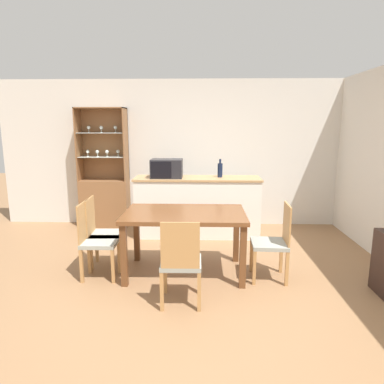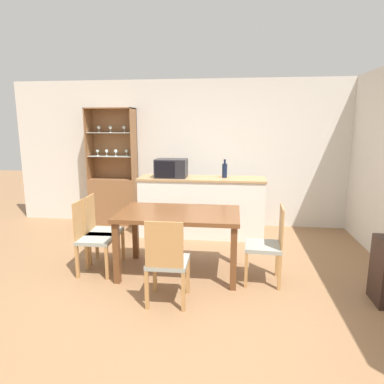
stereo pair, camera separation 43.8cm
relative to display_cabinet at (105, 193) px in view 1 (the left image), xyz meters
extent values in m
plane|color=#936B47|center=(1.54, -2.43, -0.59)|extent=(18.00, 18.00, 0.00)
cube|color=silver|center=(1.54, 0.20, 0.69)|extent=(6.80, 0.06, 2.55)
cube|color=white|center=(1.65, -0.50, -0.13)|extent=(1.98, 0.53, 0.93)
cube|color=tan|center=(1.65, -0.50, 0.35)|extent=(2.01, 0.56, 0.03)
cube|color=brown|center=(0.00, -0.01, -0.17)|extent=(0.83, 0.36, 0.83)
cube|color=brown|center=(0.00, 0.16, 0.86)|extent=(0.83, 0.02, 1.24)
cube|color=brown|center=(-0.41, -0.01, 0.86)|extent=(0.02, 0.36, 1.24)
cube|color=brown|center=(0.41, -0.01, 0.86)|extent=(0.02, 0.36, 1.24)
cube|color=brown|center=(0.00, -0.01, 1.47)|extent=(0.83, 0.36, 0.02)
cube|color=silver|center=(0.00, -0.01, 0.65)|extent=(0.79, 0.31, 0.01)
cube|color=silver|center=(0.00, -0.01, 1.06)|extent=(0.79, 0.31, 0.01)
cylinder|color=silver|center=(-0.26, -0.02, 0.66)|extent=(0.04, 0.04, 0.01)
cylinder|color=silver|center=(-0.26, -0.02, 0.69)|extent=(0.01, 0.01, 0.06)
sphere|color=silver|center=(-0.26, -0.02, 0.74)|extent=(0.06, 0.06, 0.06)
cylinder|color=silver|center=(-0.23, 0.02, 1.06)|extent=(0.04, 0.04, 0.01)
cylinder|color=silver|center=(-0.23, 0.02, 1.09)|extent=(0.01, 0.01, 0.06)
sphere|color=silver|center=(-0.23, 0.02, 1.15)|extent=(0.06, 0.06, 0.06)
cylinder|color=silver|center=(-0.09, -0.04, 0.66)|extent=(0.04, 0.04, 0.01)
cylinder|color=silver|center=(-0.09, -0.04, 0.69)|extent=(0.01, 0.01, 0.06)
sphere|color=silver|center=(-0.09, -0.04, 0.74)|extent=(0.06, 0.06, 0.06)
cylinder|color=silver|center=(0.00, -0.03, 1.06)|extent=(0.04, 0.04, 0.01)
cylinder|color=silver|center=(0.00, -0.03, 1.09)|extent=(0.01, 0.01, 0.06)
sphere|color=silver|center=(0.00, -0.03, 1.15)|extent=(0.06, 0.06, 0.06)
cylinder|color=silver|center=(0.09, -0.05, 0.66)|extent=(0.04, 0.04, 0.01)
cylinder|color=silver|center=(0.09, -0.05, 0.69)|extent=(0.01, 0.01, 0.06)
sphere|color=silver|center=(0.09, -0.05, 0.74)|extent=(0.06, 0.06, 0.06)
cylinder|color=silver|center=(0.23, 0.03, 1.06)|extent=(0.04, 0.04, 0.01)
cylinder|color=silver|center=(0.23, 0.03, 1.09)|extent=(0.01, 0.01, 0.06)
sphere|color=silver|center=(0.23, 0.03, 1.15)|extent=(0.06, 0.06, 0.06)
cylinder|color=silver|center=(0.26, 0.03, 0.66)|extent=(0.04, 0.04, 0.01)
cylinder|color=silver|center=(0.26, 0.03, 0.69)|extent=(0.01, 0.01, 0.06)
sphere|color=silver|center=(0.26, 0.03, 0.74)|extent=(0.06, 0.06, 0.06)
cube|color=brown|center=(1.52, -1.96, 0.15)|extent=(1.43, 0.87, 0.05)
cube|color=brown|center=(0.86, -2.33, -0.23)|extent=(0.07, 0.07, 0.72)
cube|color=brown|center=(2.17, -2.33, -0.23)|extent=(0.07, 0.07, 0.72)
cube|color=brown|center=(0.86, -1.58, -0.23)|extent=(0.07, 0.07, 0.72)
cube|color=brown|center=(2.17, -1.58, -0.23)|extent=(0.07, 0.07, 0.72)
cube|color=#999E93|center=(2.50, -2.09, -0.16)|extent=(0.42, 0.42, 0.05)
cube|color=#B7844C|center=(2.69, -2.10, 0.08)|extent=(0.03, 0.37, 0.45)
cube|color=#B7844C|center=(2.32, -2.26, -0.39)|extent=(0.04, 0.04, 0.40)
cube|color=#B7844C|center=(2.33, -1.90, -0.39)|extent=(0.04, 0.04, 0.40)
cube|color=#B7844C|center=(2.68, -2.28, -0.39)|extent=(0.04, 0.04, 0.40)
cube|color=#B7844C|center=(2.69, -1.92, -0.39)|extent=(0.04, 0.04, 0.40)
cube|color=#999E93|center=(0.53, -1.83, -0.16)|extent=(0.42, 0.42, 0.05)
cube|color=#B7844C|center=(0.34, -1.84, 0.08)|extent=(0.04, 0.37, 0.45)
cube|color=#B7844C|center=(0.70, -1.64, -0.39)|extent=(0.04, 0.04, 0.40)
cube|color=#B7844C|center=(0.72, -2.00, -0.39)|extent=(0.04, 0.04, 0.40)
cube|color=#B7844C|center=(0.34, -1.66, -0.39)|extent=(0.04, 0.04, 0.40)
cube|color=#B7844C|center=(0.36, -2.02, -0.39)|extent=(0.04, 0.04, 0.40)
cube|color=#999E93|center=(1.52, -2.66, -0.16)|extent=(0.41, 0.41, 0.05)
cube|color=#B7844C|center=(1.52, -2.86, 0.08)|extent=(0.37, 0.02, 0.45)
cube|color=#B7844C|center=(1.33, -2.49, -0.39)|extent=(0.04, 0.04, 0.40)
cube|color=#B7844C|center=(1.69, -2.48, -0.39)|extent=(0.04, 0.04, 0.40)
cube|color=#B7844C|center=(1.34, -2.85, -0.39)|extent=(0.04, 0.04, 0.40)
cube|color=#B7844C|center=(1.70, -2.84, -0.39)|extent=(0.04, 0.04, 0.40)
cube|color=#999E93|center=(0.53, -2.09, -0.16)|extent=(0.41, 0.41, 0.05)
cube|color=#B7844C|center=(0.34, -2.09, 0.08)|extent=(0.02, 0.37, 0.45)
cube|color=#B7844C|center=(0.71, -1.91, -0.39)|extent=(0.04, 0.04, 0.40)
cube|color=#B7844C|center=(0.71, -2.27, -0.39)|extent=(0.04, 0.04, 0.40)
cube|color=#B7844C|center=(0.35, -1.91, -0.39)|extent=(0.04, 0.04, 0.40)
cube|color=#B7844C|center=(0.35, -2.27, -0.39)|extent=(0.04, 0.04, 0.40)
cube|color=#232328|center=(1.16, -0.53, 0.51)|extent=(0.49, 0.35, 0.29)
cube|color=black|center=(1.09, -0.71, 0.51)|extent=(0.32, 0.01, 0.25)
cylinder|color=#141E38|center=(2.01, -0.46, 0.48)|extent=(0.08, 0.08, 0.22)
cylinder|color=#141E38|center=(2.01, -0.46, 0.62)|extent=(0.03, 0.03, 0.07)
camera|label=1|loc=(1.72, -5.89, 1.20)|focal=32.00mm
camera|label=2|loc=(2.16, -5.85, 1.20)|focal=32.00mm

